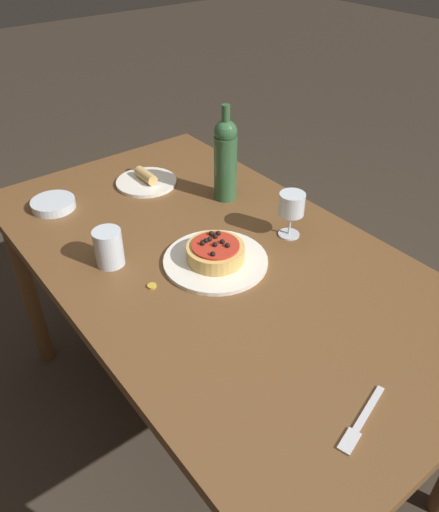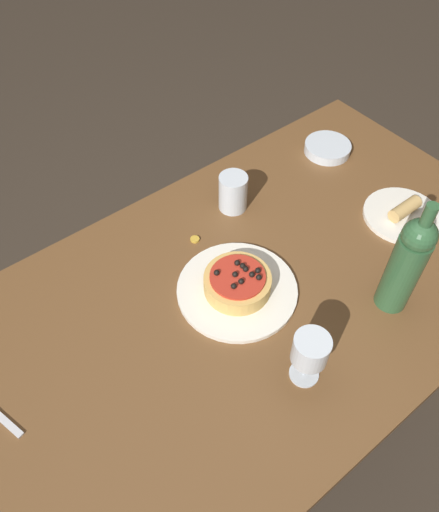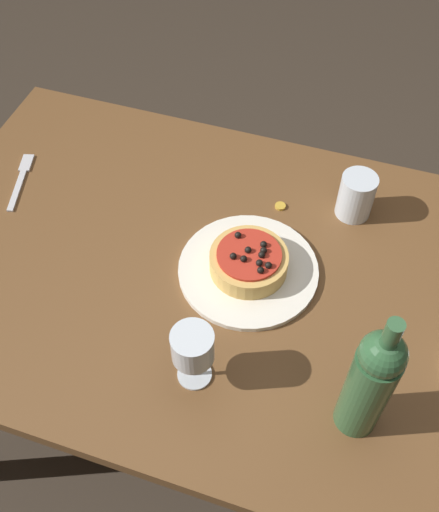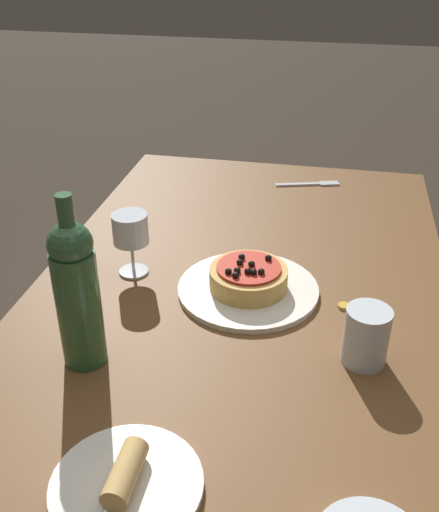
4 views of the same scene
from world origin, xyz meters
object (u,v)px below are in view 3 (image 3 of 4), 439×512
Objects in this scene: dinner_plate at (248,270)px; pizza at (249,261)px; wine_bottle at (371,382)px; water_cup at (356,196)px; fork at (21,178)px; wine_glass at (193,348)px; dining_table at (259,307)px; bottle_cap at (280,206)px.

pizza is (-0.00, 0.00, 0.03)m from dinner_plate.
wine_bottle is (-0.27, 0.24, 0.11)m from pizza.
fork is (0.75, 0.14, -0.05)m from water_cup.
dinner_plate reaches higher than fork.
pizza is at bearing -95.92° from wine_glass.
pizza is at bearing 52.99° from water_cup.
water_cup is at bearing -127.01° from pizza.
wine_glass is 0.30m from wine_bottle.
pizza is 1.51× the size of water_cup.
water_cup reaches higher than dining_table.
wine_bottle is 13.12× the size of bottle_cap.
wine_glass reaches higher than fork.
pizza is (0.03, -0.02, 0.13)m from dining_table.
wine_bottle reaches higher than dinner_plate.
wine_bottle is 0.92m from fork.
bottle_cap reaches higher than fork.
pizza reaches higher than dinner_plate.
water_cup is 0.17m from bottle_cap.
water_cup reaches higher than fork.
dining_table is at bearing 94.20° from bottle_cap.
dining_table is at bearing 60.62° from water_cup.
wine_bottle reaches higher than dining_table.
pizza is at bearing 163.11° from dinner_plate.
wine_bottle is at bearing 119.56° from bottle_cap.
dinner_plate is at bearing -42.52° from wine_bottle.
dining_table is 9.45× the size of pizza.
dinner_plate is 0.29m from water_cup.
wine_bottle is (-0.29, -0.01, 0.04)m from wine_glass.
water_cup is at bearing -167.12° from bottle_cap.
wine_glass is 0.44× the size of wine_bottle.
dining_table is 0.40m from wine_bottle.
bottle_cap is at bearing -95.12° from pizza.
bottle_cap is (0.16, 0.04, -0.05)m from water_cup.
wine_bottle is 0.49m from water_cup.
pizza is at bearing -42.54° from wine_bottle.
dinner_plate is 0.20m from bottle_cap.
fork is at bearing 10.44° from water_cup.
bottle_cap is (-0.04, -0.45, -0.10)m from wine_glass.
wine_glass is 0.53m from water_cup.
dining_table is 8.36× the size of fork.
dining_table is at bearing 150.02° from dinner_plate.
wine_glass is (0.06, 0.24, 0.19)m from dining_table.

